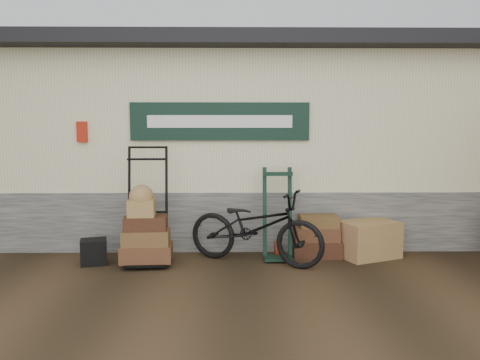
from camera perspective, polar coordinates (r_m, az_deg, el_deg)
name	(u,v)px	position (r m, az deg, el deg)	size (l,w,h in m)	color
ground	(242,272)	(6.17, 0.19, -11.16)	(80.00, 80.00, 0.00)	black
station_building	(239,141)	(8.62, -0.14, 4.75)	(14.40, 4.10, 3.20)	#4C4C47
porter_trolley	(147,204)	(6.54, -11.24, -2.88)	(0.82, 0.61, 1.64)	black
green_barrow	(278,214)	(6.65, 4.61, -4.13)	(0.47, 0.40, 1.30)	black
suitcase_stack	(316,235)	(6.92, 9.29, -6.67)	(0.69, 0.43, 0.61)	#361A11
wicker_hamper	(369,239)	(7.03, 15.43, -6.98)	(0.80, 0.52, 0.52)	olive
black_trunk	(94,252)	(6.77, -17.39, -8.35)	(0.34, 0.29, 0.34)	black
bicycle	(255,223)	(6.42, 1.88, -5.23)	(1.95, 0.68, 1.13)	black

